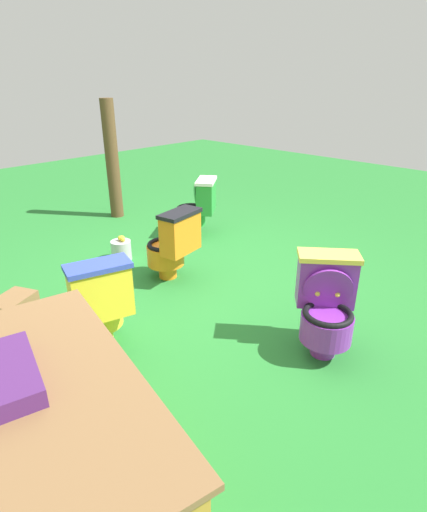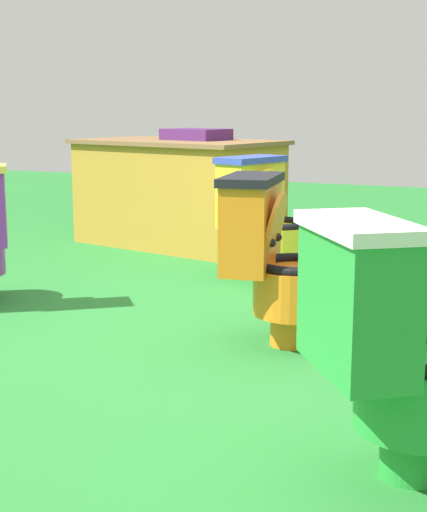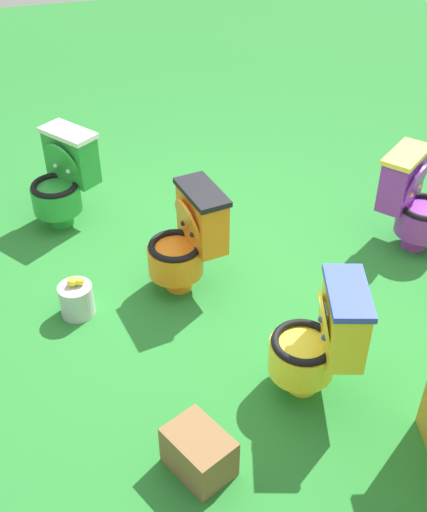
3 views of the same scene
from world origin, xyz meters
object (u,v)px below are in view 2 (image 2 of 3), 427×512
(toilet_orange, at_px, (275,259))
(toilet_green, at_px, (393,348))
(vendor_table, at_px, (179,192))
(small_crate, at_px, (410,262))
(toilet_yellow, at_px, (265,219))

(toilet_orange, bearing_deg, toilet_green, 24.33)
(toilet_green, distance_m, vendor_table, 3.77)
(small_crate, bearing_deg, toilet_green, -80.90)
(vendor_table, xyz_separation_m, small_crate, (1.81, -0.58, -0.27))
(toilet_yellow, xyz_separation_m, toilet_orange, (0.46, -1.10, 0.00))
(toilet_yellow, relative_size, vendor_table, 0.45)
(toilet_yellow, height_order, toilet_green, same)
(toilet_yellow, xyz_separation_m, vendor_table, (-1.03, 0.92, 0.02))
(small_crate, bearing_deg, toilet_orange, -102.29)
(toilet_green, bearing_deg, small_crate, 152.46)
(toilet_yellow, bearing_deg, toilet_green, 45.34)
(toilet_orange, relative_size, small_crate, 2.16)
(vendor_table, height_order, small_crate, vendor_table)
(toilet_green, bearing_deg, toilet_yellow, 172.18)
(toilet_yellow, relative_size, toilet_green, 1.00)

